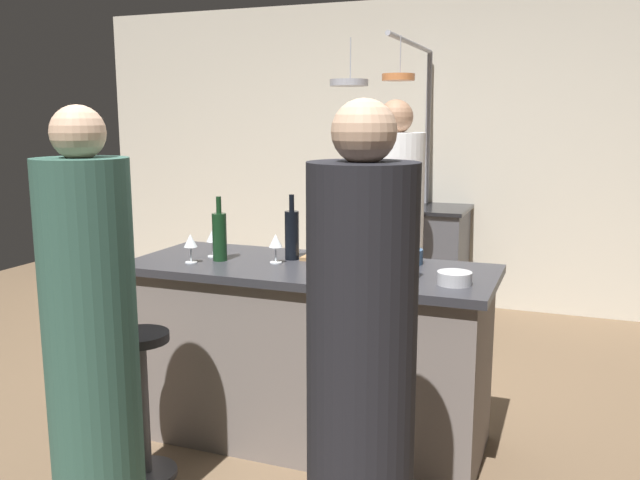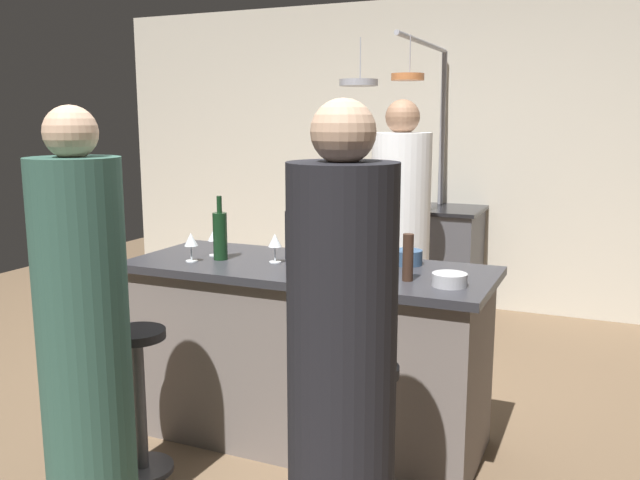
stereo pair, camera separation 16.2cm
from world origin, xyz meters
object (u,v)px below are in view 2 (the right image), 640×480
bar_stool_left (139,395)px  chef (400,250)px  wine_glass_by_chef (275,242)px  bar_stool_right (365,440)px  guest_right (342,381)px  mixing_bowl_blue (407,257)px  wine_glass_near_right_guest (214,236)px  wine_bottle_red (220,235)px  wine_bottle_dark (292,234)px  wine_bottle_white (379,241)px  stove_range (431,260)px  cutting_board (337,257)px  pepper_mill (408,257)px  wine_bottle_amber (369,247)px  wine_bottle_green (329,255)px  guest_left (84,338)px  wine_glass_near_left_guest (191,241)px  mixing_bowl_steel (450,280)px

bar_stool_left → chef: bearing=66.7°
bar_stool_left → wine_glass_by_chef: size_ratio=4.66×
bar_stool_right → guest_right: guest_right is taller
mixing_bowl_blue → wine_glass_near_right_guest: bearing=-168.5°
chef → guest_right: (0.43, -2.04, -0.02)m
wine_bottle_red → wine_bottle_dark: (0.33, 0.16, 0.00)m
bar_stool_right → wine_bottle_white: (-0.20, 0.73, 0.65)m
stove_range → cutting_board: size_ratio=2.78×
pepper_mill → wine_bottle_dark: (-0.67, 0.21, 0.03)m
chef → wine_bottle_amber: chef is taller
pepper_mill → wine_bottle_dark: 0.70m
stove_range → wine_bottle_white: 2.43m
wine_bottle_dark → wine_glass_by_chef: wine_bottle_dark is taller
wine_bottle_amber → mixing_bowl_blue: (0.13, 0.20, -0.08)m
wine_bottle_white → wine_glass_near_right_guest: size_ratio=2.20×
bar_stool_left → wine_bottle_amber: 1.25m
wine_glass_near_right_guest → wine_glass_by_chef: (0.37, -0.02, 0.00)m
cutting_board → chef: bearing=84.7°
bar_stool_right → wine_bottle_green: size_ratio=2.27×
wine_bottle_amber → wine_bottle_red: bearing=-175.4°
wine_bottle_red → wine_glass_near_right_guest: size_ratio=2.23×
wine_bottle_white → wine_glass_by_chef: wine_bottle_white is taller
wine_bottle_green → wine_bottle_red: (-0.67, 0.18, 0.01)m
guest_left → mixing_bowl_blue: bearing=52.3°
wine_bottle_red → wine_glass_near_left_guest: wine_bottle_red is taller
wine_bottle_amber → wine_glass_near_left_guest: bearing=-169.3°
stove_range → wine_glass_near_left_guest: size_ratio=6.10×
wine_bottle_red → wine_glass_by_chef: (0.29, 0.04, -0.02)m
guest_left → mixing_bowl_steel: bearing=35.4°
cutting_board → pepper_mill: size_ratio=1.52×
bar_stool_right → wine_glass_near_right_guest: wine_glass_near_right_guest is taller
pepper_mill → mixing_bowl_blue: pepper_mill is taller
bar_stool_right → pepper_mill: 0.81m
guest_left → mixing_bowl_blue: size_ratio=11.26×
bar_stool_right → wine_glass_by_chef: wine_glass_by_chef is taller
cutting_board → mixing_bowl_blue: 0.37m
wine_bottle_amber → mixing_bowl_blue: 0.25m
cutting_board → wine_glass_by_chef: 0.33m
chef → bar_stool_left: bearing=-113.3°
wine_bottle_red → bar_stool_right: bearing=-29.7°
bar_stool_left → wine_glass_near_right_guest: 0.89m
chef → wine_bottle_dark: 1.00m
bar_stool_left → mixing_bowl_blue: mixing_bowl_blue is taller
stove_range → wine_bottle_dark: (-0.13, -2.35, 0.58)m
guest_left → wine_bottle_white: guest_left is taller
wine_bottle_white → mixing_bowl_steel: 0.48m
mixing_bowl_steel → wine_bottle_green: bearing=-168.6°
wine_glass_near_left_guest → wine_glass_by_chef: size_ratio=1.00×
chef → wine_glass_near_left_guest: bearing=-121.2°
mixing_bowl_steel → wine_glass_by_chef: bearing=172.3°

